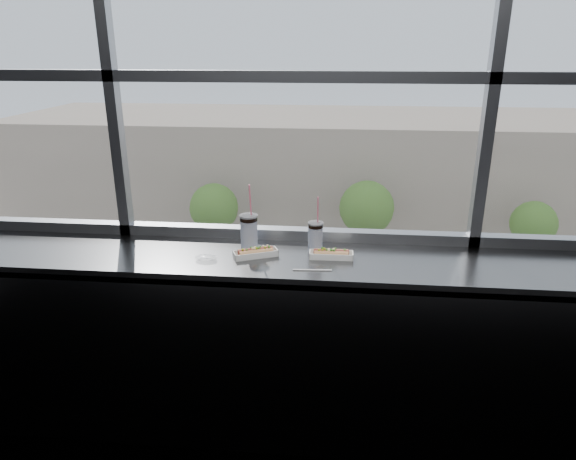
# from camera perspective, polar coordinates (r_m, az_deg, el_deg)

# --- Properties ---
(wall_back_lower) EXTENTS (6.00, 0.00, 6.00)m
(wall_back_lower) POSITION_cam_1_polar(r_m,az_deg,el_deg) (3.21, 0.70, -10.16)
(wall_back_lower) COLOR black
(wall_back_lower) RESTS_ON ground
(window_glass) EXTENTS (6.00, 0.00, 6.00)m
(window_glass) POSITION_cam_1_polar(r_m,az_deg,el_deg) (2.80, 0.90, 22.85)
(window_glass) COLOR silver
(window_glass) RESTS_ON ground
(window_mullions) EXTENTS (6.00, 0.08, 2.40)m
(window_mullions) POSITION_cam_1_polar(r_m,az_deg,el_deg) (2.78, 0.86, 22.87)
(window_mullions) COLOR gray
(window_mullions) RESTS_ON ground
(counter) EXTENTS (6.00, 0.55, 0.06)m
(counter) POSITION_cam_1_polar(r_m,az_deg,el_deg) (2.73, 0.24, -3.57)
(counter) COLOR slate
(counter) RESTS_ON ground
(counter_fascia) EXTENTS (6.00, 0.04, 1.04)m
(counter_fascia) POSITION_cam_1_polar(r_m,az_deg,el_deg) (2.76, -0.31, -15.65)
(counter_fascia) COLOR slate
(counter_fascia) RESTS_ON ground
(hotdog_tray_left) EXTENTS (0.24, 0.16, 0.06)m
(hotdog_tray_left) POSITION_cam_1_polar(r_m,az_deg,el_deg) (2.71, -3.63, -2.51)
(hotdog_tray_left) COLOR white
(hotdog_tray_left) RESTS_ON counter
(hotdog_tray_right) EXTENTS (0.23, 0.08, 0.06)m
(hotdog_tray_right) POSITION_cam_1_polar(r_m,az_deg,el_deg) (2.70, 4.82, -2.67)
(hotdog_tray_right) COLOR white
(hotdog_tray_right) RESTS_ON counter
(soda_cup_left) EXTENTS (0.10, 0.10, 0.37)m
(soda_cup_left) POSITION_cam_1_polar(r_m,az_deg,el_deg) (2.79, -4.36, -0.02)
(soda_cup_left) COLOR white
(soda_cup_left) RESTS_ON counter
(soda_cup_right) EXTENTS (0.09, 0.09, 0.31)m
(soda_cup_right) POSITION_cam_1_polar(r_m,az_deg,el_deg) (2.76, 3.06, -0.60)
(soda_cup_right) COLOR white
(soda_cup_right) RESTS_ON counter
(loose_straw) EXTENTS (0.19, 0.02, 0.01)m
(loose_straw) POSITION_cam_1_polar(r_m,az_deg,el_deg) (2.55, 2.70, -4.46)
(loose_straw) COLOR white
(loose_straw) RESTS_ON counter
(wrapper) EXTENTS (0.11, 0.08, 0.03)m
(wrapper) POSITION_cam_1_polar(r_m,az_deg,el_deg) (2.70, -9.10, -3.08)
(wrapper) COLOR silver
(wrapper) RESTS_ON counter
(plaza_ground) EXTENTS (120.00, 120.00, 0.00)m
(plaza_ground) POSITION_cam_1_polar(r_m,az_deg,el_deg) (48.10, 5.22, 3.91)
(plaza_ground) COLOR beige
(plaza_ground) RESTS_ON ground
(street_asphalt) EXTENTS (80.00, 10.00, 0.06)m
(street_asphalt) POSITION_cam_1_polar(r_m,az_deg,el_deg) (26.28, 4.50, -10.16)
(street_asphalt) COLOR black
(street_asphalt) RESTS_ON plaza_ground
(far_sidewalk) EXTENTS (80.00, 6.00, 0.04)m
(far_sidewalk) POSITION_cam_1_polar(r_m,az_deg,el_deg) (33.45, 4.85, -3.33)
(far_sidewalk) COLOR beige
(far_sidewalk) RESTS_ON plaza_ground
(far_building) EXTENTS (50.00, 14.00, 8.00)m
(far_building) POSITION_cam_1_polar(r_m,az_deg,el_deg) (41.78, 5.29, 7.13)
(far_building) COLOR gray
(far_building) RESTS_ON plaza_ground
(car_far_b) EXTENTS (3.06, 6.45, 2.09)m
(car_far_b) POSITION_cam_1_polar(r_m,az_deg,el_deg) (29.45, 10.02, -4.60)
(car_far_b) COLOR #963B11
(car_far_b) RESTS_ON street_asphalt
(car_near_c) EXTENTS (3.18, 6.97, 2.28)m
(car_near_c) POSITION_cam_1_polar(r_m,az_deg,el_deg) (22.31, 0.80, -12.55)
(car_near_c) COLOR maroon
(car_near_c) RESTS_ON street_asphalt
(car_far_a) EXTENTS (3.13, 6.36, 2.05)m
(car_far_a) POSITION_cam_1_polar(r_m,az_deg,el_deg) (31.11, -14.10, -3.60)
(car_far_a) COLOR black
(car_far_a) RESTS_ON street_asphalt
(car_near_d) EXTENTS (3.22, 6.27, 2.00)m
(car_near_d) POSITION_cam_1_polar(r_m,az_deg,el_deg) (23.26, 21.63, -13.04)
(car_near_d) COLOR white
(car_near_d) RESTS_ON street_asphalt
(pedestrian_a) EXTENTS (0.73, 0.97, 2.19)m
(pedestrian_a) POSITION_cam_1_polar(r_m,az_deg,el_deg) (34.00, -5.76, -0.94)
(pedestrian_a) COLOR #66605B
(pedestrian_a) RESTS_ON far_sidewalk
(pedestrian_b) EXTENTS (0.61, 0.82, 1.83)m
(pedestrian_b) POSITION_cam_1_polar(r_m,az_deg,el_deg) (33.52, 4.02, -1.52)
(pedestrian_b) COLOR #66605B
(pedestrian_b) RESTS_ON far_sidewalk
(tree_left) EXTENTS (3.14, 3.14, 4.90)m
(tree_left) POSITION_cam_1_polar(r_m,az_deg,el_deg) (33.24, -8.22, 2.46)
(tree_left) COLOR #47382B
(tree_left) RESTS_ON far_sidewalk
(tree_center) EXTENTS (3.41, 3.41, 5.33)m
(tree_center) POSITION_cam_1_polar(r_m,az_deg,el_deg) (32.26, 8.73, 2.43)
(tree_center) COLOR #47382B
(tree_center) RESTS_ON far_sidewalk
(tree_right) EXTENTS (2.76, 2.76, 4.32)m
(tree_right) POSITION_cam_1_polar(r_m,az_deg,el_deg) (34.54, 25.61, 0.64)
(tree_right) COLOR #47382B
(tree_right) RESTS_ON far_sidewalk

